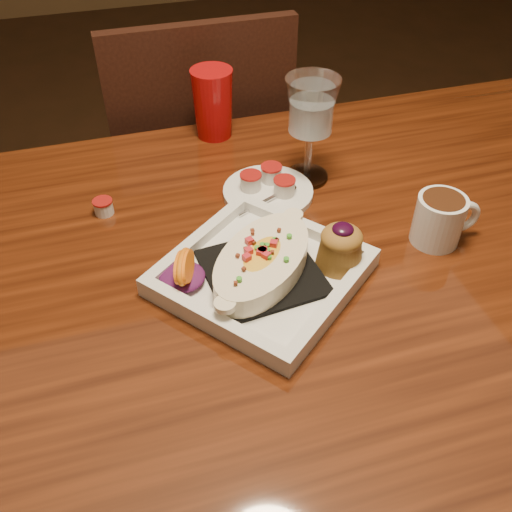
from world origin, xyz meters
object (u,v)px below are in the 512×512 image
object	(u,v)px
plate	(270,265)
coffee_mug	(441,218)
chair_far	(199,174)
table	(278,310)
saucer	(268,189)
red_tumbler	(213,103)
goblet	(311,112)

from	to	relation	value
plate	coffee_mug	world-z (taller)	plate
chair_far	plate	xyz separation A→B (m)	(-0.02, -0.65, 0.27)
chair_far	plate	distance (m)	0.71
plate	coffee_mug	bearing A→B (deg)	-36.77
table	plate	world-z (taller)	plate
coffee_mug	saucer	xyz separation A→B (m)	(-0.21, 0.19, -0.03)
chair_far	coffee_mug	bearing A→B (deg)	111.43
coffee_mug	saucer	size ratio (longest dim) A/B	0.68
chair_far	coffee_mug	distance (m)	0.75
red_tumbler	chair_far	bearing A→B (deg)	89.47
table	chair_far	bearing A→B (deg)	90.00
table	chair_far	world-z (taller)	chair_far
plate	saucer	world-z (taller)	plate
chair_far	goblet	bearing A→B (deg)	105.58
chair_far	saucer	xyz separation A→B (m)	(0.04, -0.45, 0.25)
red_tumbler	coffee_mug	bearing A→B (deg)	-58.36
goblet	saucer	bearing A→B (deg)	-160.95
goblet	chair_far	bearing A→B (deg)	105.58
table	goblet	world-z (taller)	goblet
saucer	red_tumbler	xyz separation A→B (m)	(-0.04, 0.22, 0.05)
plate	saucer	size ratio (longest dim) A/B	2.27
red_tumbler	saucer	bearing A→B (deg)	-79.96
goblet	red_tumbler	world-z (taller)	goblet
table	coffee_mug	size ratio (longest dim) A/B	14.24
table	plate	bearing A→B (deg)	-135.08
table	plate	xyz separation A→B (m)	(-0.02, -0.02, 0.12)
table	red_tumbler	distance (m)	0.43
saucer	red_tumbler	distance (m)	0.23
plate	goblet	distance (m)	0.28
plate	goblet	bearing A→B (deg)	19.27
plate	goblet	xyz separation A→B (m)	(0.14, 0.23, 0.10)
saucer	coffee_mug	bearing A→B (deg)	-41.23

